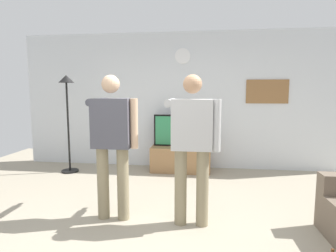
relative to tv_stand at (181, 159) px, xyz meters
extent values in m
plane|color=#9E937F|center=(-0.09, -2.60, -0.24)|extent=(8.40, 8.40, 0.00)
cube|color=silver|center=(-0.09, 0.35, 1.11)|extent=(6.40, 0.10, 2.70)
cube|color=#997047|center=(0.00, 0.00, 0.00)|extent=(1.13, 0.53, 0.48)
sphere|color=black|center=(0.00, -0.28, 0.02)|extent=(0.04, 0.04, 0.04)
cube|color=black|center=(0.00, 0.05, 0.55)|extent=(1.06, 0.06, 0.61)
cube|color=#338C59|center=(0.00, 0.02, 0.55)|extent=(1.00, 0.01, 0.55)
cylinder|color=white|center=(0.00, 0.29, 1.99)|extent=(0.30, 0.03, 0.30)
cube|color=olive|center=(1.63, 0.30, 1.30)|extent=(0.79, 0.04, 0.45)
cylinder|color=black|center=(-2.11, -0.35, -0.23)|extent=(0.32, 0.32, 0.03)
cylinder|color=black|center=(-2.11, -0.35, 0.62)|extent=(0.04, 0.04, 1.67)
cone|color=black|center=(-2.11, -0.35, 1.53)|extent=(0.28, 0.28, 0.14)
cylinder|color=gray|center=(-0.76, -2.17, 0.20)|extent=(0.14, 0.14, 0.88)
cylinder|color=gray|center=(-0.51, -2.17, 0.20)|extent=(0.14, 0.14, 0.88)
cube|color=#4C4C56|center=(-0.63, -2.17, 0.93)|extent=(0.45, 0.22, 0.58)
sphere|color=tan|center=(-0.63, -2.17, 1.38)|extent=(0.21, 0.21, 0.21)
cylinder|color=#4C4C56|center=(-0.90, -1.88, 1.17)|extent=(0.09, 0.58, 0.09)
cube|color=white|center=(-0.90, -1.56, 1.17)|extent=(0.04, 0.12, 0.04)
cylinder|color=tan|center=(-0.36, -2.17, 0.93)|extent=(0.09, 0.09, 0.58)
cylinder|color=gray|center=(0.19, -2.20, 0.20)|extent=(0.14, 0.14, 0.89)
cylinder|color=gray|center=(0.44, -2.20, 0.20)|extent=(0.14, 0.14, 0.89)
cube|color=#B7B7B7|center=(0.31, -2.20, 0.93)|extent=(0.45, 0.22, 0.57)
sphere|color=tan|center=(0.31, -2.20, 1.38)|extent=(0.21, 0.21, 0.21)
cylinder|color=#B7B7B7|center=(0.04, -1.91, 1.16)|extent=(0.09, 0.58, 0.09)
cube|color=white|center=(0.04, -1.59, 1.16)|extent=(0.04, 0.12, 0.04)
cylinder|color=#B7B7B7|center=(0.58, -2.20, 0.92)|extent=(0.09, 0.09, 0.58)
camera|label=1|loc=(0.45, -5.31, 1.30)|focal=29.98mm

